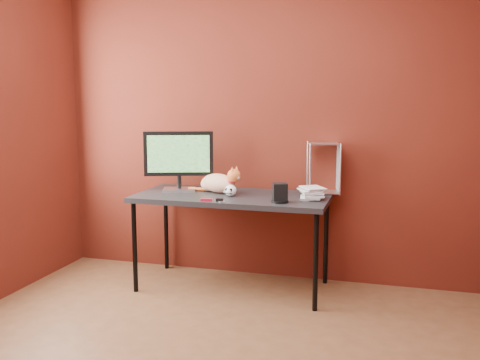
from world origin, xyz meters
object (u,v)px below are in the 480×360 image
(speaker, at_px, (280,194))
(book_stack, at_px, (303,132))
(cat, at_px, (219,183))
(skull_mug, at_px, (231,190))
(monitor, at_px, (179,158))
(desk, at_px, (232,201))

(speaker, xyz_separation_m, book_stack, (0.13, 0.20, 0.43))
(cat, distance_m, skull_mug, 0.19)
(cat, xyz_separation_m, skull_mug, (0.14, -0.13, -0.03))
(skull_mug, xyz_separation_m, speaker, (0.41, -0.14, 0.02))
(book_stack, bearing_deg, monitor, 176.24)
(speaker, bearing_deg, skull_mug, 141.73)
(speaker, relative_size, book_stack, 0.14)
(desk, bearing_deg, monitor, 172.70)
(desk, relative_size, book_stack, 1.51)
(desk, height_order, skull_mug, skull_mug)
(monitor, distance_m, cat, 0.39)
(monitor, height_order, speaker, monitor)
(desk, relative_size, monitor, 2.80)
(skull_mug, bearing_deg, speaker, -12.60)
(desk, height_order, monitor, monitor)
(skull_mug, xyz_separation_m, book_stack, (0.54, 0.06, 0.45))
(monitor, xyz_separation_m, speaker, (0.89, -0.27, -0.20))
(desk, xyz_separation_m, skull_mug, (0.01, -0.07, 0.10))
(book_stack, bearing_deg, cat, 173.89)
(speaker, height_order, book_stack, book_stack)
(monitor, height_order, cat, monitor)
(cat, xyz_separation_m, speaker, (0.55, -0.27, -0.01))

